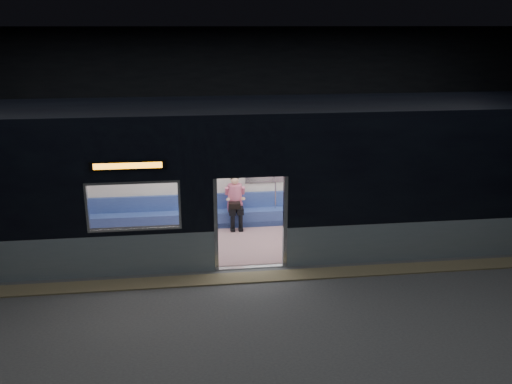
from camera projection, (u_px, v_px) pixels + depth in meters
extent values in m
cube|color=#47494C|center=(257.00, 290.00, 10.76)|extent=(24.00, 14.00, 0.01)
cube|color=black|center=(257.00, 29.00, 9.29)|extent=(24.00, 14.00, 0.04)
cube|color=black|center=(228.00, 111.00, 16.63)|extent=(24.00, 0.04, 5.00)
cube|color=#8C7F59|center=(254.00, 277.00, 11.28)|extent=(22.80, 0.50, 0.03)
cube|color=#8F9EAA|center=(15.00, 260.00, 11.05)|extent=(8.30, 0.12, 0.90)
cube|color=#8F9EAA|center=(464.00, 238.00, 12.22)|extent=(8.30, 0.12, 0.90)
cube|color=black|center=(4.00, 185.00, 10.57)|extent=(8.30, 0.12, 2.30)
cube|color=black|center=(472.00, 169.00, 11.75)|extent=(8.30, 0.12, 2.30)
cube|color=black|center=(250.00, 150.00, 10.99)|extent=(1.40, 0.12, 1.15)
cube|color=#B7BABC|center=(216.00, 225.00, 11.37)|extent=(0.08, 0.14, 2.05)
cube|color=#B7BABC|center=(285.00, 222.00, 11.55)|extent=(0.08, 0.14, 2.05)
cube|color=black|center=(128.00, 166.00, 10.69)|extent=(1.50, 0.04, 0.18)
cube|color=orange|center=(128.00, 166.00, 10.68)|extent=(1.34, 0.03, 0.12)
cube|color=beige|center=(238.00, 164.00, 14.02)|extent=(18.00, 0.12, 3.20)
cube|color=black|center=(243.00, 107.00, 12.16)|extent=(18.00, 3.00, 0.15)
cube|color=#856163|center=(244.00, 241.00, 13.12)|extent=(17.76, 2.76, 0.04)
cube|color=beige|center=(243.00, 147.00, 12.43)|extent=(17.76, 2.76, 0.10)
cube|color=navy|center=(239.00, 217.00, 14.12)|extent=(11.00, 0.48, 0.41)
cube|color=navy|center=(238.00, 200.00, 14.18)|extent=(11.00, 0.10, 0.40)
cube|color=#886368|center=(97.00, 259.00, 11.63)|extent=(4.40, 0.48, 0.41)
cube|color=#886368|center=(392.00, 243.00, 12.42)|extent=(4.40, 0.48, 0.41)
cylinder|color=silver|center=(205.00, 214.00, 11.60)|extent=(0.04, 0.04, 2.26)
cylinder|color=silver|center=(202.00, 184.00, 13.74)|extent=(0.04, 0.04, 2.26)
cylinder|color=silver|center=(292.00, 210.00, 11.83)|extent=(0.04, 0.04, 2.26)
cylinder|color=silver|center=(276.00, 182.00, 13.97)|extent=(0.04, 0.04, 2.26)
cylinder|color=silver|center=(239.00, 154.00, 13.58)|extent=(11.00, 0.03, 0.03)
cube|color=black|center=(232.00, 210.00, 13.80)|extent=(0.16, 0.45, 0.15)
cube|color=black|center=(240.00, 210.00, 13.83)|extent=(0.16, 0.45, 0.15)
cylinder|color=black|center=(233.00, 223.00, 13.69)|extent=(0.11, 0.11, 0.43)
cylinder|color=black|center=(241.00, 222.00, 13.71)|extent=(0.11, 0.11, 0.43)
cube|color=#C15D7B|center=(235.00, 207.00, 13.99)|extent=(0.39, 0.21, 0.19)
cylinder|color=#C15D7B|center=(235.00, 194.00, 13.91)|extent=(0.41, 0.41, 0.50)
sphere|color=tan|center=(235.00, 181.00, 13.79)|extent=(0.20, 0.20, 0.20)
sphere|color=black|center=(235.00, 179.00, 13.82)|extent=(0.21, 0.21, 0.21)
cube|color=black|center=(235.00, 205.00, 13.70)|extent=(0.33, 0.29, 0.14)
cube|color=white|center=(264.00, 169.00, 14.07)|extent=(0.92, 0.03, 0.60)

